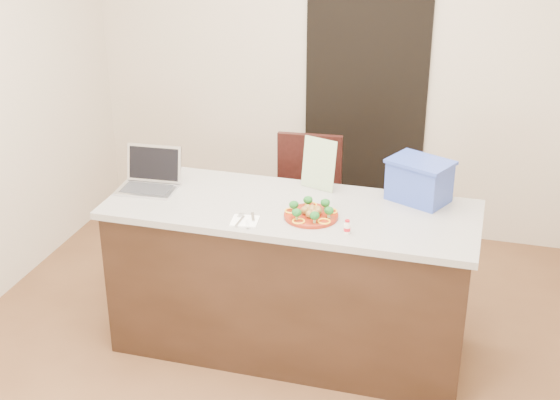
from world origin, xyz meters
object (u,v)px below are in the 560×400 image
(yogurt_bottle, at_px, (347,228))
(laptop, at_px, (150,177))
(chair, at_px, (305,199))
(island, at_px, (291,278))
(plate, at_px, (311,215))
(napkin, at_px, (245,221))
(blue_box, at_px, (419,180))

(yogurt_bottle, relative_size, laptop, 0.22)
(laptop, bearing_deg, chair, 45.58)
(island, distance_m, chair, 0.90)
(plate, bearing_deg, napkin, -156.44)
(island, xyz_separation_m, plate, (0.14, -0.11, 0.47))
(plate, bearing_deg, island, 142.94)
(island, height_order, plate, plate)
(laptop, bearing_deg, napkin, -27.08)
(laptop, height_order, chair, laptop)
(laptop, relative_size, blue_box, 0.85)
(plate, distance_m, laptop, 1.01)
(plate, relative_size, chair, 0.30)
(blue_box, bearing_deg, napkin, -124.00)
(plate, xyz_separation_m, napkin, (-0.33, -0.14, -0.01))
(yogurt_bottle, bearing_deg, chair, 113.98)
(plate, bearing_deg, blue_box, 36.03)
(blue_box, bearing_deg, chair, 167.27)
(island, relative_size, blue_box, 5.10)
(plate, bearing_deg, chair, 105.62)
(plate, distance_m, chair, 1.09)
(plate, xyz_separation_m, blue_box, (0.52, 0.38, 0.11))
(island, xyz_separation_m, chair, (-0.14, 0.88, 0.10))
(island, relative_size, chair, 2.08)
(yogurt_bottle, xyz_separation_m, laptop, (-1.22, 0.28, 0.03))
(island, height_order, napkin, napkin)
(laptop, bearing_deg, island, -6.49)
(island, relative_size, laptop, 5.99)
(island, height_order, laptop, laptop)
(laptop, xyz_separation_m, blue_box, (1.52, 0.24, 0.06))
(blue_box, height_order, chair, blue_box)
(yogurt_bottle, relative_size, chair, 0.08)
(chair, bearing_deg, yogurt_bottle, -70.47)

